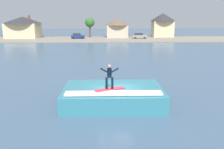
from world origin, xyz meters
The scene contains 11 objects.
ground_plane centered at (0.00, 0.00, 0.00)m, with size 260.00×260.00×0.00m, color #405A74.
wave_crest centered at (-0.15, 0.40, 0.68)m, with size 7.47×4.79×1.44m.
surfboard centered at (-0.39, -0.44, 1.47)m, with size 2.26×1.40×0.06m.
surfer centered at (-0.42, -0.44, 2.50)m, with size 1.32×0.32×1.77m.
shoreline_bank centered at (0.00, 54.33, 0.09)m, with size 120.00×18.38×0.18m.
car_near_shore centered at (-9.36, 55.72, 0.95)m, with size 4.04×2.24×1.86m.
car_far_shore centered at (9.86, 55.83, 0.95)m, with size 4.53×2.05×1.86m.
house_with_chimney centered at (-26.89, 58.62, 3.86)m, with size 11.95×11.95×7.19m.
house_gabled_white centered at (18.33, 61.11, 4.61)m, with size 8.27×8.27×7.92m.
house_small_cottage centered at (3.08, 59.45, 3.50)m, with size 8.33×8.33×6.11m.
tree_tall_bare centered at (-5.86, 60.61, 4.85)m, with size 3.07×3.07×6.49m.
Camera 1 is at (-0.67, -16.11, 6.45)m, focal length 36.61 mm.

